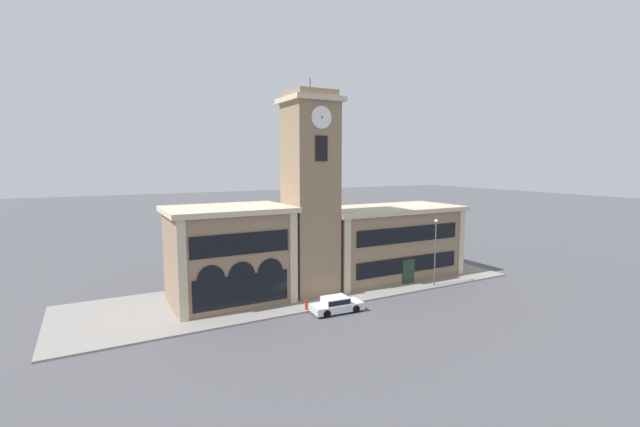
% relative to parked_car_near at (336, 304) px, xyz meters
% --- Properties ---
extents(ground_plane, '(300.00, 300.00, 0.00)m').
position_rel_parked_car_near_xyz_m(ground_plane, '(0.54, 1.11, -0.71)').
color(ground_plane, '#4C4C51').
extents(sidewalk_kerb, '(43.85, 11.64, 0.15)m').
position_rel_parked_car_near_xyz_m(sidewalk_kerb, '(0.54, 6.93, -0.63)').
color(sidewalk_kerb, gray).
rests_on(sidewalk_kerb, ground_plane).
extents(clock_tower, '(4.93, 4.93, 20.11)m').
position_rel_parked_car_near_xyz_m(clock_tower, '(0.54, 5.76, 8.80)').
color(clock_tower, '#897056').
rests_on(clock_tower, ground_plane).
extents(town_hall_left_wing, '(10.83, 7.80, 8.59)m').
position_rel_parked_car_near_xyz_m(town_hall_left_wing, '(-6.94, 7.16, 3.62)').
color(town_hall_left_wing, '#897056').
rests_on(town_hall_left_wing, ground_plane).
extents(town_hall_right_wing, '(16.21, 7.80, 7.71)m').
position_rel_parked_car_near_xyz_m(town_hall_right_wing, '(10.71, 7.17, 3.17)').
color(town_hall_right_wing, '#897056').
rests_on(town_hall_right_wing, ground_plane).
extents(parked_car_near, '(4.45, 1.97, 1.34)m').
position_rel_parked_car_near_xyz_m(parked_car_near, '(0.00, 0.00, 0.00)').
color(parked_car_near, silver).
rests_on(parked_car_near, ground_plane).
extents(street_lamp, '(0.36, 0.36, 6.75)m').
position_rel_parked_car_near_xyz_m(street_lamp, '(12.44, 1.66, 3.77)').
color(street_lamp, '#4C4C51').
rests_on(street_lamp, sidewalk_kerb).
extents(fire_hydrant, '(0.22, 0.22, 0.87)m').
position_rel_parked_car_near_xyz_m(fire_hydrant, '(-2.06, 1.51, -0.14)').
color(fire_hydrant, red).
rests_on(fire_hydrant, sidewalk_kerb).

